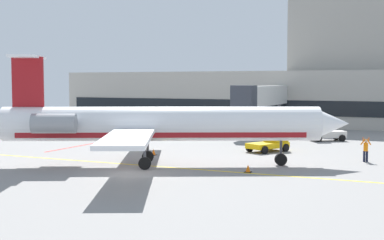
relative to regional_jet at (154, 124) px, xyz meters
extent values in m
cube|color=gray|center=(0.09, -3.57, -3.14)|extent=(120.00, 120.00, 0.10)
cube|color=yellow|center=(0.09, -0.15, -3.08)|extent=(108.00, 0.24, 0.01)
cube|color=red|center=(-12.50, 6.73, -3.08)|extent=(0.30, 8.00, 0.01)
cube|color=#ADA89E|center=(2.20, 41.89, 0.77)|extent=(75.27, 10.93, 7.71)
cube|color=black|center=(2.20, 36.38, -0.39)|extent=(72.26, 0.12, 2.02)
cube|color=silver|center=(0.01, 28.79, 1.42)|extent=(1.40, 15.28, 2.40)
cube|color=#2D333D|center=(0.01, 20.25, 1.42)|extent=(2.40, 2.00, 2.64)
cylinder|color=#4C4C51|center=(0.01, 34.93, -1.43)|extent=(0.44, 0.44, 3.31)
cylinder|color=#4C4C51|center=(0.01, 21.95, -1.43)|extent=(0.44, 0.44, 3.31)
cylinder|color=white|center=(0.50, 0.24, 0.04)|extent=(22.02, 12.21, 2.52)
cube|color=maroon|center=(0.50, 0.24, -0.66)|extent=(19.81, 10.99, 0.45)
cone|color=white|center=(11.76, 5.58, 0.04)|extent=(3.56, 3.42, 2.47)
cube|color=white|center=(-3.92, 5.20, -0.34)|extent=(6.96, 10.48, 0.28)
cube|color=white|center=(1.55, -6.33, -0.34)|extent=(6.96, 10.48, 0.28)
cylinder|color=gray|center=(-7.06, -1.15, 0.22)|extent=(3.32, 2.55, 1.39)
cylinder|color=gray|center=(-5.35, -4.74, 0.22)|extent=(3.32, 2.55, 1.39)
cube|color=maroon|center=(-8.30, -3.94, 3.11)|extent=(2.15, 1.19, 3.63)
cube|color=white|center=(-8.30, -3.94, 4.92)|extent=(3.32, 4.40, 0.20)
cylinder|color=#3F3F44|center=(8.45, 4.01, -1.70)|extent=(0.20, 0.20, 1.41)
cylinder|color=black|center=(8.45, 4.01, -2.64)|extent=(0.96, 0.70, 0.90)
cylinder|color=#3F3F44|center=(-1.25, 1.22, -1.70)|extent=(0.20, 0.20, 1.41)
cylinder|color=black|center=(-1.25, 1.22, -2.64)|extent=(0.96, 0.70, 0.90)
cylinder|color=#3F3F44|center=(0.15, -1.74, -1.70)|extent=(0.20, 0.20, 1.41)
cylinder|color=black|center=(0.15, -1.74, -2.64)|extent=(0.96, 0.70, 0.90)
cube|color=silver|center=(8.64, 22.22, -2.39)|extent=(3.90, 3.24, 0.69)
cube|color=#B8B1A9|center=(7.77, 21.66, -1.59)|extent=(1.96, 1.92, 0.93)
cylinder|color=black|center=(7.96, 20.90, -2.74)|extent=(0.74, 0.61, 0.70)
cylinder|color=black|center=(7.16, 22.14, -2.74)|extent=(0.74, 0.61, 0.70)
cylinder|color=black|center=(10.13, 22.30, -2.74)|extent=(0.74, 0.61, 0.70)
cylinder|color=black|center=(9.33, 23.54, -2.74)|extent=(0.74, 0.61, 0.70)
cube|color=#E5B20C|center=(5.34, 11.21, -2.51)|extent=(3.43, 4.16, 0.46)
cube|color=#C3970A|center=(5.84, 12.12, -1.82)|extent=(2.19, 2.11, 0.92)
cylinder|color=black|center=(5.15, 12.80, -2.74)|extent=(0.58, 0.75, 0.70)
cylinder|color=black|center=(6.79, 11.90, -2.74)|extent=(0.58, 0.75, 0.70)
cylinder|color=black|center=(3.90, 10.52, -2.74)|extent=(0.58, 0.75, 0.70)
cylinder|color=black|center=(5.53, 9.62, -2.74)|extent=(0.58, 0.75, 0.70)
cylinder|color=white|center=(-10.10, 22.91, -1.77)|extent=(6.39, 2.17, 1.94)
sphere|color=white|center=(-6.94, 22.79, -1.77)|extent=(1.90, 1.90, 1.90)
sphere|color=white|center=(-13.27, 23.02, -1.77)|extent=(1.90, 1.90, 1.90)
cube|color=#59595B|center=(-12.00, 22.91, -2.91)|extent=(0.60, 1.75, 0.35)
cube|color=#59595B|center=(-8.21, 22.91, -2.91)|extent=(0.60, 1.75, 0.35)
cylinder|color=#191E33|center=(14.07, 8.54, -2.66)|extent=(0.18, 0.18, 0.84)
cylinder|color=#191E33|center=(13.88, 8.48, -2.66)|extent=(0.18, 0.18, 0.84)
cylinder|color=orange|center=(13.97, 8.51, -1.92)|extent=(0.34, 0.34, 0.65)
sphere|color=tan|center=(13.97, 8.51, -1.47)|extent=(0.24, 0.24, 0.24)
cylinder|color=orange|center=(14.18, 8.57, -1.53)|extent=(0.40, 0.20, 0.50)
cylinder|color=#F2590C|center=(14.18, 8.57, -1.31)|extent=(0.06, 0.06, 0.28)
cylinder|color=orange|center=(13.76, 8.44, -1.53)|extent=(0.40, 0.20, 0.50)
cylinder|color=#F2590C|center=(13.76, 8.44, -1.31)|extent=(0.06, 0.06, 0.28)
cone|color=orange|center=(7.17, 0.17, -2.81)|extent=(0.36, 0.36, 0.55)
cube|color=black|center=(7.17, 0.17, -3.07)|extent=(0.47, 0.47, 0.04)
cone|color=orange|center=(-2.81, 5.04, -2.81)|extent=(0.36, 0.36, 0.55)
cube|color=black|center=(-2.81, 5.04, -3.07)|extent=(0.47, 0.47, 0.04)
camera|label=1|loc=(18.52, -34.27, 3.11)|focal=49.71mm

